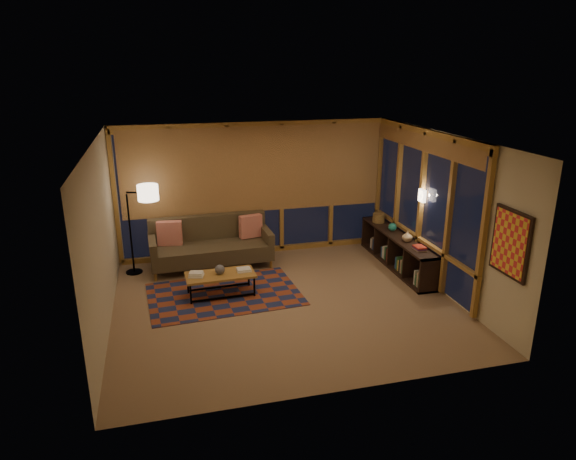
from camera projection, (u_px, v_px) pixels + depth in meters
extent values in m
cube|color=#947958|center=(285.00, 303.00, 8.51)|extent=(5.50, 5.00, 0.01)
cube|color=white|center=(284.00, 139.00, 7.66)|extent=(5.50, 5.00, 0.01)
cube|color=beige|center=(255.00, 189.00, 10.38)|extent=(5.50, 0.01, 2.70)
cube|color=beige|center=(338.00, 291.00, 5.78)|extent=(5.50, 0.01, 2.70)
cube|color=beige|center=(101.00, 240.00, 7.43)|extent=(0.01, 5.00, 2.70)
cube|color=beige|center=(441.00, 213.00, 8.73)|extent=(0.01, 5.00, 2.70)
cube|color=brown|center=(224.00, 294.00, 8.80)|extent=(2.64, 1.85, 0.01)
sphere|color=#2B2B2F|center=(220.00, 269.00, 8.65)|extent=(0.20, 0.20, 0.17)
cylinder|color=olive|center=(379.00, 218.00, 10.58)|extent=(0.28, 0.28, 0.18)
sphere|color=#1D7B6D|center=(393.00, 227.00, 10.02)|extent=(0.17, 0.17, 0.16)
imported|color=tan|center=(407.00, 236.00, 9.44)|extent=(0.22, 0.22, 0.20)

